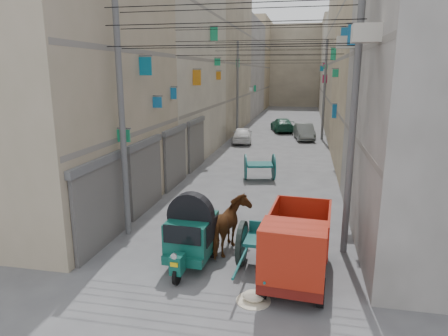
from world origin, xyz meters
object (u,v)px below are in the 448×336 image
(auto_rickshaw, at_px, (191,233))
(feed_sack, at_px, (253,296))
(horse, at_px, (231,226))
(mini_truck, at_px, (296,252))
(tonga_cart, at_px, (263,245))
(distant_car_green, at_px, (282,125))
(second_cart, at_px, (260,166))
(distant_car_grey, at_px, (304,132))
(distant_car_white, at_px, (242,135))

(auto_rickshaw, distance_m, feed_sack, 2.70)
(auto_rickshaw, relative_size, horse, 1.20)
(mini_truck, bearing_deg, tonga_cart, 140.27)
(distant_car_green, bearing_deg, second_cart, 77.13)
(tonga_cart, distance_m, distant_car_grey, 23.18)
(distant_car_white, bearing_deg, distant_car_grey, -158.83)
(distant_car_green, bearing_deg, distant_car_white, 56.49)
(feed_sack, distance_m, distant_car_white, 22.65)
(feed_sack, relative_size, horse, 0.27)
(second_cart, distance_m, distant_car_green, 18.01)
(feed_sack, height_order, distant_car_green, distant_car_green)
(tonga_cart, bearing_deg, distant_car_grey, 90.28)
(distant_car_white, distance_m, distant_car_grey, 5.49)
(feed_sack, bearing_deg, second_cart, 96.06)
(tonga_cart, bearing_deg, distant_car_white, 103.26)
(auto_rickshaw, height_order, horse, horse)
(distant_car_green, bearing_deg, feed_sack, 79.49)
(distant_car_grey, relative_size, distant_car_green, 0.92)
(horse, height_order, distant_car_green, horse)
(second_cart, xyz_separation_m, distant_car_white, (-2.66, 10.94, -0.09))
(horse, distance_m, distant_car_green, 26.73)
(auto_rickshaw, xyz_separation_m, mini_truck, (2.98, -0.66, -0.01))
(second_cart, relative_size, distant_car_white, 0.48)
(feed_sack, height_order, horse, horse)
(feed_sack, distance_m, distant_car_green, 29.41)
(mini_truck, distance_m, second_cart, 10.68)
(second_cart, height_order, distant_car_grey, second_cart)
(feed_sack, distance_m, horse, 2.95)
(mini_truck, distance_m, distant_car_white, 21.93)
(distant_car_white, bearing_deg, tonga_cart, 92.76)
(distant_car_white, bearing_deg, horse, 90.09)
(auto_rickshaw, bearing_deg, tonga_cart, 9.35)
(mini_truck, height_order, second_cart, mini_truck)
(auto_rickshaw, distance_m, mini_truck, 3.05)
(distant_car_grey, bearing_deg, second_cart, -107.31)
(auto_rickshaw, height_order, mini_truck, mini_truck)
(distant_car_grey, xyz_separation_m, distant_car_green, (-2.12, 4.40, -0.03))
(auto_rickshaw, xyz_separation_m, feed_sack, (2.02, -1.58, -0.83))
(tonga_cart, distance_m, second_cart, 9.64)
(distant_car_grey, bearing_deg, horse, -103.54)
(distant_car_green, bearing_deg, tonga_cart, 79.69)
(mini_truck, bearing_deg, horse, 143.68)
(horse, bearing_deg, second_cart, -82.46)
(mini_truck, height_order, distant_car_green, mini_truck)
(second_cart, bearing_deg, mini_truck, -90.84)
(second_cart, height_order, horse, horse)
(second_cart, height_order, distant_car_white, second_cart)
(tonga_cart, height_order, mini_truck, mini_truck)
(horse, bearing_deg, distant_car_white, -75.22)
(second_cart, relative_size, distant_car_green, 0.42)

